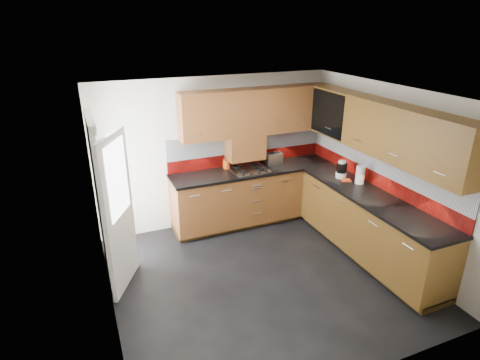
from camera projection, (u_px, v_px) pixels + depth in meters
name	position (u px, v px, depth m)	size (l,w,h in m)	color
room	(265.00, 171.00, 4.77)	(4.00, 3.80, 2.64)	black
base_cabinets	(305.00, 211.00, 6.16)	(2.70, 3.20, 0.95)	brown
countertop	(307.00, 183.00, 5.97)	(2.72, 3.22, 0.04)	black
backsplash	(313.00, 158.00, 6.13)	(2.70, 3.20, 0.54)	maroon
upper_cabinets	(319.00, 120.00, 5.75)	(2.50, 3.20, 0.72)	brown
extractor_hood	(245.00, 147.00, 6.41)	(0.60, 0.33, 0.40)	brown
glass_cabinet	(335.00, 111.00, 6.16)	(0.32, 0.80, 0.66)	black
back_door	(108.00, 206.00, 4.95)	(0.42, 1.19, 2.04)	white
gas_hob	(249.00, 169.00, 6.39)	(0.57, 0.50, 0.04)	silver
utensil_pot	(227.00, 163.00, 6.45)	(0.12, 0.12, 0.42)	#C74812
toaster	(274.00, 159.00, 6.62)	(0.28, 0.17, 0.20)	silver
food_processor	(342.00, 170.00, 6.05)	(0.16, 0.16, 0.27)	white
paper_towel	(360.00, 175.00, 5.84)	(0.13, 0.13, 0.27)	white
orange_cloth	(346.00, 180.00, 5.98)	(0.14, 0.12, 0.01)	#F8551B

